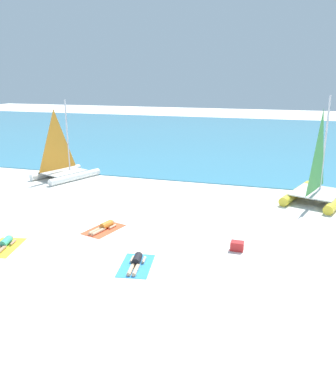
{
  "coord_description": "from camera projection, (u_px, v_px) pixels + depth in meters",
  "views": [
    {
      "loc": [
        5.3,
        -12.18,
        6.6
      ],
      "look_at": [
        0.0,
        5.25,
        1.2
      ],
      "focal_mm": 37.0,
      "sensor_mm": 36.0,
      "label": 1
    }
  ],
  "objects": [
    {
      "name": "cooler_box",
      "position": [
        237.0,
        246.0,
        15.46
      ],
      "size": [
        0.5,
        0.36,
        0.36
      ],
      "primitive_type": "cube",
      "color": "red",
      "rests_on": "ground"
    },
    {
      "name": "towel_middle",
      "position": [
        104.0,
        229.0,
        17.58
      ],
      "size": [
        1.54,
        2.12,
        0.01
      ],
      "primitive_type": "cube",
      "rotation": [
        0.0,
        0.0,
        -0.25
      ],
      "color": "#EA5933",
      "rests_on": "ground"
    },
    {
      "name": "towel_right",
      "position": [
        136.0,
        266.0,
        14.25
      ],
      "size": [
        1.4,
        2.06,
        0.01
      ],
      "primitive_type": "cube",
      "rotation": [
        0.0,
        0.0,
        0.17
      ],
      "color": "#338CD8",
      "rests_on": "ground"
    },
    {
      "name": "sunbather_right",
      "position": [
        136.0,
        262.0,
        14.28
      ],
      "size": [
        0.66,
        1.57,
        0.3
      ],
      "rotation": [
        0.0,
        0.0,
        0.17
      ],
      "color": "black",
      "rests_on": "towel_right"
    },
    {
      "name": "sailboat_yellow",
      "position": [
        318.0,
        186.0,
        21.32
      ],
      "size": [
        3.99,
        4.95,
        5.6
      ],
      "rotation": [
        0.0,
        0.0,
        -0.33
      ],
      "color": "yellow",
      "rests_on": "ground"
    },
    {
      "name": "towel_left",
      "position": [
        4.0,
        247.0,
        15.75
      ],
      "size": [
        1.49,
        2.09,
        0.01
      ],
      "primitive_type": "cube",
      "rotation": [
        0.0,
        0.0,
        0.22
      ],
      "color": "yellow",
      "rests_on": "ground"
    },
    {
      "name": "ocean_water",
      "position": [
        238.0,
        137.0,
        43.56
      ],
      "size": [
        120.0,
        40.0,
        0.05
      ],
      "primitive_type": "cube",
      "color": "teal",
      "rests_on": "ground"
    },
    {
      "name": "ground_plane",
      "position": [
        191.0,
        190.0,
        23.7
      ],
      "size": [
        120.0,
        120.0,
        0.0
      ],
      "primitive_type": "plane",
      "color": "white"
    },
    {
      "name": "sunbather_left",
      "position": [
        4.0,
        244.0,
        15.78
      ],
      "size": [
        0.73,
        1.56,
        0.3
      ],
      "rotation": [
        0.0,
        0.0,
        0.22
      ],
      "color": "#3FB28C",
      "rests_on": "towel_left"
    },
    {
      "name": "sailboat_white",
      "position": [
        63.0,
        167.0,
        26.14
      ],
      "size": [
        3.77,
        4.55,
        5.09
      ],
      "rotation": [
        0.0,
        0.0,
        -0.39
      ],
      "color": "white",
      "rests_on": "ground"
    },
    {
      "name": "sunbather_middle",
      "position": [
        105.0,
        226.0,
        17.6
      ],
      "size": [
        0.77,
        1.55,
        0.3
      ],
      "rotation": [
        0.0,
        0.0,
        -0.25
      ],
      "color": "orange",
      "rests_on": "towel_middle"
    }
  ]
}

